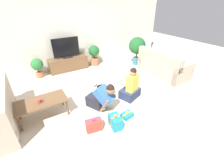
% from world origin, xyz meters
% --- Properties ---
extents(ground_plane, '(16.00, 16.00, 0.00)m').
position_xyz_m(ground_plane, '(0.00, 0.00, 0.00)').
color(ground_plane, beige).
extents(wall_back, '(8.40, 0.06, 2.60)m').
position_xyz_m(wall_back, '(0.00, 2.63, 1.30)').
color(wall_back, beige).
rests_on(wall_back, ground_plane).
extents(sofa_right, '(0.83, 1.75, 0.86)m').
position_xyz_m(sofa_right, '(2.43, 0.27, 0.31)').
color(sofa_right, tan).
rests_on(sofa_right, ground_plane).
extents(coffee_table, '(1.08, 0.56, 0.43)m').
position_xyz_m(coffee_table, '(-1.54, 0.13, 0.38)').
color(coffee_table, brown).
rests_on(coffee_table, ground_plane).
extents(tv_console, '(1.39, 0.40, 0.50)m').
position_xyz_m(tv_console, '(-0.24, 2.36, 0.25)').
color(tv_console, brown).
rests_on(tv_console, ground_plane).
extents(tv, '(0.93, 0.20, 0.71)m').
position_xyz_m(tv, '(-0.24, 2.36, 0.81)').
color(tv, black).
rests_on(tv, tv_console).
extents(potted_plant_corner_right, '(0.65, 0.65, 1.09)m').
position_xyz_m(potted_plant_corner_right, '(2.28, 1.49, 0.72)').
color(potted_plant_corner_right, '#336B84').
rests_on(potted_plant_corner_right, ground_plane).
extents(potted_plant_back_left, '(0.39, 0.39, 0.66)m').
position_xyz_m(potted_plant_back_left, '(-1.29, 2.31, 0.41)').
color(potted_plant_back_left, '#A36042').
rests_on(potted_plant_back_left, ground_plane).
extents(potted_plant_back_right, '(0.42, 0.42, 0.80)m').
position_xyz_m(potted_plant_back_right, '(0.80, 2.31, 0.44)').
color(potted_plant_back_right, '#A36042').
rests_on(potted_plant_back_right, ground_plane).
extents(person_kneeling, '(0.59, 0.78, 0.75)m').
position_xyz_m(person_kneeling, '(-0.28, -0.31, 0.33)').
color(person_kneeling, '#23232D').
rests_on(person_kneeling, ground_plane).
extents(person_sitting, '(0.62, 0.58, 0.89)m').
position_xyz_m(person_sitting, '(0.61, -0.28, 0.31)').
color(person_sitting, '#283351').
rests_on(person_sitting, ground_plane).
extents(dog, '(0.43, 0.40, 0.37)m').
position_xyz_m(dog, '(0.07, 0.17, 0.24)').
color(dog, black).
rests_on(dog, ground_plane).
extents(gift_box_a, '(0.24, 0.35, 0.33)m').
position_xyz_m(gift_box_a, '(-0.33, -0.99, 0.14)').
color(gift_box_a, teal).
rests_on(gift_box_a, ground_plane).
extents(gift_box_b, '(0.35, 0.22, 0.31)m').
position_xyz_m(gift_box_b, '(-0.75, -0.83, 0.13)').
color(gift_box_b, red).
rests_on(gift_box_b, ground_plane).
extents(gift_box_c, '(0.28, 0.23, 0.16)m').
position_xyz_m(gift_box_c, '(0.06, -0.88, 0.06)').
color(gift_box_c, teal).
rests_on(gift_box_c, ground_plane).
extents(gift_bag_a, '(0.27, 0.18, 0.46)m').
position_xyz_m(gift_bag_a, '(0.77, -1.05, 0.22)').
color(gift_bag_a, white).
rests_on(gift_bag_a, ground_plane).
extents(mug, '(0.12, 0.08, 0.09)m').
position_xyz_m(mug, '(-1.57, 0.08, 0.48)').
color(mug, '#B23D38').
rests_on(mug, coffee_table).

